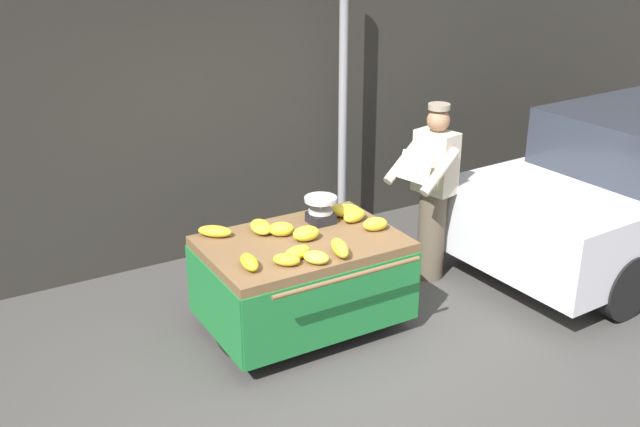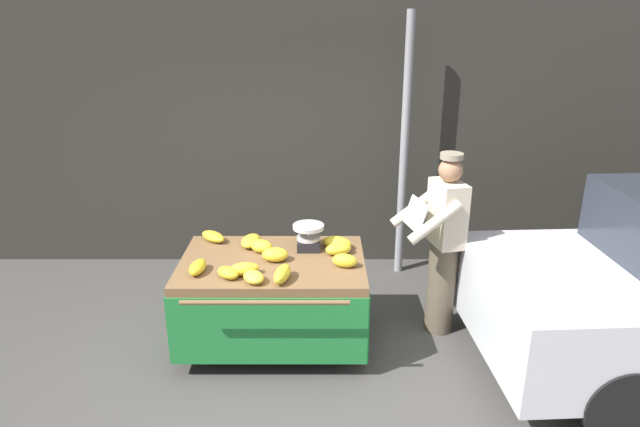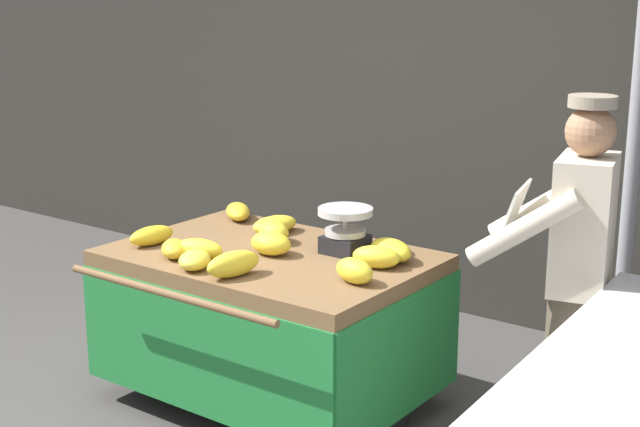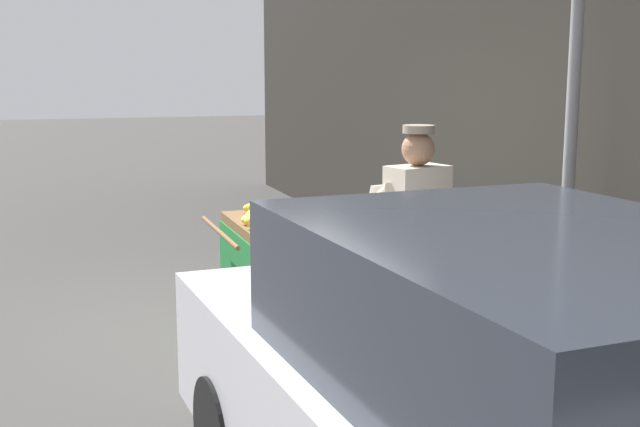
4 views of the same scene
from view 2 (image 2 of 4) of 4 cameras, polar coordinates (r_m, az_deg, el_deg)
The scene contains 18 objects.
ground_plane at distance 4.74m, azimuth -5.59°, elevation -17.24°, with size 60.00×60.00×0.00m, color #423F3D.
back_wall at distance 6.41m, azimuth -4.09°, elevation 13.53°, with size 16.00×0.24×4.29m, color #2D2B26.
street_pole at distance 6.17m, azimuth 8.46°, elevation 6.42°, with size 0.09×0.09×2.87m, color gray.
banana_cart at distance 4.97m, azimuth -4.88°, elevation -7.05°, with size 1.62×1.29×0.83m.
weighing_scale at distance 5.02m, azimuth -1.27°, elevation -2.41°, with size 0.28×0.28×0.24m.
banana_bunch_0 at distance 5.32m, azimuth -10.90°, elevation -2.32°, with size 0.14×0.29×0.09m, color gold.
banana_bunch_1 at distance 5.16m, azimuth -7.13°, elevation -2.78°, with size 0.16×0.28×0.09m, color yellow.
banana_bunch_2 at distance 4.48m, azimuth -3.94°, elevation -6.15°, with size 0.11×0.29×0.12m, color yellow.
banana_bunch_3 at distance 4.72m, azimuth -12.42°, elevation -5.36°, with size 0.12×0.26×0.10m, color gold.
banana_bunch_4 at distance 4.61m, azimuth -7.87°, elevation -5.63°, with size 0.12×0.26×0.11m, color yellow.
banana_bunch_5 at distance 5.07m, azimuth 1.66°, elevation -2.98°, with size 0.17×0.27×0.11m, color yellow.
banana_bunch_6 at distance 5.01m, azimuth -6.03°, elevation -3.33°, with size 0.15×0.21×0.12m, color yellow.
banana_bunch_7 at distance 4.94m, azimuth 1.80°, elevation -3.62°, with size 0.14×0.24×0.11m, color yellow.
banana_bunch_8 at distance 4.83m, azimuth -4.68°, elevation -4.18°, with size 0.16×0.23×0.12m, color yellow.
banana_bunch_9 at distance 4.58m, azimuth -9.42°, elevation -5.96°, with size 0.13×0.21×0.09m, color gold.
banana_bunch_10 at distance 4.49m, azimuth -6.85°, elevation -6.44°, with size 0.15×0.21×0.09m, color yellow.
banana_bunch_11 at distance 4.71m, azimuth 2.45°, elevation -4.79°, with size 0.13×0.21×0.12m, color yellow.
vendor_person at distance 5.17m, azimuth 12.30°, elevation -3.07°, with size 0.66×0.61×1.71m.
Camera 2 is at (0.43, -3.76, 2.85)m, focal length 31.47 mm.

